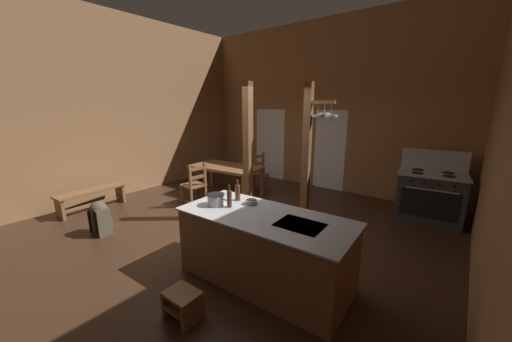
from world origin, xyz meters
TOP-DOWN VIEW (x-y plane):
  - ground_plane at (0.00, 0.00)m, footprint 7.68×7.75m
  - wall_back at (0.00, 3.55)m, footprint 7.68×0.14m
  - wall_left at (-3.51, 0.00)m, footprint 0.14×7.75m
  - glazed_door_back_left at (-1.55, 3.47)m, footprint 1.00×0.01m
  - glazed_panel_back_right at (0.34, 3.47)m, footprint 0.84×0.01m
  - kitchen_island at (1.36, -0.76)m, footprint 2.20×1.06m
  - stove_range at (2.72, 2.75)m, footprint 1.22×0.92m
  - support_post_with_pot_rack at (0.80, 1.40)m, footprint 0.63×0.27m
  - support_post_center at (-0.06, 0.64)m, footprint 0.14×0.14m
  - step_stool at (1.07, -1.81)m, footprint 0.37×0.29m
  - dining_table at (-1.38, 1.40)m, footprint 1.79×1.08m
  - ladderback_chair_near_window at (-1.51, 0.51)m, footprint 0.48×0.48m
  - ladderback_chair_by_post at (-1.11, 2.31)m, footprint 0.61×0.61m
  - bench_along_left_wall at (-2.96, -1.05)m, footprint 0.46×1.37m
  - backpack at (-1.63, -1.46)m, footprint 0.33×0.32m
  - stockpot_on_counter at (0.64, -0.88)m, footprint 0.30×0.23m
  - mixing_bowl_on_counter at (0.98, -0.56)m, footprint 0.17×0.17m
  - bottle_tall_on_counter at (0.74, -0.56)m, footprint 0.07×0.07m
  - bottle_short_on_counter at (0.83, -0.82)m, footprint 0.06×0.06m

SIDE VIEW (x-z plane):
  - ground_plane at x=0.00m, z-range -0.10..0.00m
  - step_stool at x=1.07m, z-range 0.03..0.33m
  - bench_along_left_wall at x=-2.96m, z-range 0.08..0.52m
  - backpack at x=-1.63m, z-range 0.02..0.61m
  - kitchen_island at x=1.36m, z-range 0.00..0.88m
  - ladderback_chair_near_window at x=-1.51m, z-range -0.02..0.93m
  - ladderback_chair_by_post at x=-1.11m, z-range -0.02..0.93m
  - stove_range at x=2.72m, z-range -0.18..1.14m
  - dining_table at x=-1.38m, z-range 0.28..1.02m
  - mixing_bowl_on_counter at x=0.98m, z-range 0.88..0.94m
  - stockpot_on_counter at x=0.64m, z-range 0.88..1.04m
  - bottle_tall_on_counter at x=0.74m, z-range 0.85..1.15m
  - bottle_short_on_counter at x=0.83m, z-range 0.85..1.15m
  - glazed_door_back_left at x=-1.55m, z-range 0.00..2.05m
  - glazed_panel_back_right at x=0.34m, z-range 0.00..2.05m
  - support_post_center at x=-0.06m, z-range 0.00..2.59m
  - support_post_with_pot_rack at x=0.80m, z-range 0.11..2.70m
  - wall_back at x=0.00m, z-range 0.00..4.24m
  - wall_left at x=-3.51m, z-range 0.00..4.24m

